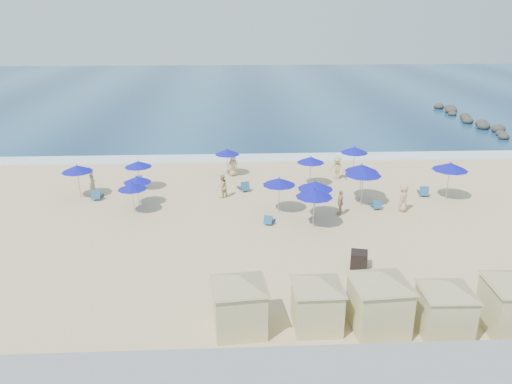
% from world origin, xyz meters
% --- Properties ---
extents(ground, '(160.00, 160.00, 0.00)m').
position_xyz_m(ground, '(0.00, 0.00, 0.00)').
color(ground, '#D6B887').
rests_on(ground, ground).
extents(ocean, '(160.00, 80.00, 0.06)m').
position_xyz_m(ocean, '(0.00, 55.00, 0.03)').
color(ocean, navy).
rests_on(ocean, ground).
extents(surf_line, '(160.00, 2.50, 0.08)m').
position_xyz_m(surf_line, '(0.00, 15.50, 0.04)').
color(surf_line, white).
rests_on(surf_line, ground).
extents(rock_jetty, '(2.56, 26.66, 0.96)m').
position_xyz_m(rock_jetty, '(24.01, 24.90, 0.36)').
color(rock_jetty, '#2B2724').
rests_on(rock_jetty, ground).
extents(trash_bin, '(1.00, 1.00, 0.82)m').
position_xyz_m(trash_bin, '(2.82, -4.35, 0.41)').
color(trash_bin, black).
rests_on(trash_bin, ground).
extents(cabana_0, '(4.32, 4.32, 2.73)m').
position_xyz_m(cabana_0, '(-3.23, -9.28, 1.56)').
color(cabana_0, '#C9C089').
rests_on(cabana_0, ground).
extents(cabana_1, '(4.05, 4.05, 2.54)m').
position_xyz_m(cabana_1, '(-0.12, -9.25, 1.46)').
color(cabana_1, '#C9C089').
rests_on(cabana_1, ground).
extents(cabana_2, '(4.53, 4.53, 2.85)m').
position_xyz_m(cabana_2, '(2.33, -9.48, 1.63)').
color(cabana_2, '#C9C089').
rests_on(cabana_2, ground).
extents(cabana_3, '(4.08, 4.08, 2.56)m').
position_xyz_m(cabana_3, '(4.85, -9.86, 1.47)').
color(cabana_3, '#C9C089').
rests_on(cabana_3, ground).
extents(umbrella_0, '(2.11, 2.11, 2.40)m').
position_xyz_m(umbrella_0, '(-13.94, 6.40, 2.08)').
color(umbrella_0, '#A5A8AD').
rests_on(umbrella_0, ground).
extents(umbrella_1, '(1.82, 1.82, 2.07)m').
position_xyz_m(umbrella_1, '(-9.72, 3.38, 1.80)').
color(umbrella_1, '#A5A8AD').
rests_on(umbrella_1, ground).
extents(umbrella_2, '(1.94, 1.94, 2.21)m').
position_xyz_m(umbrella_2, '(-10.11, 7.82, 1.92)').
color(umbrella_2, '#A5A8AD').
rests_on(umbrella_2, ground).
extents(umbrella_3, '(1.83, 1.83, 2.08)m').
position_xyz_m(umbrella_3, '(-9.63, 4.70, 1.80)').
color(umbrella_3, '#A5A8AD').
rests_on(umbrella_3, ground).
extents(umbrella_4, '(1.92, 1.92, 2.19)m').
position_xyz_m(umbrella_4, '(-3.82, 10.85, 1.90)').
color(umbrella_4, '#A5A8AD').
rests_on(umbrella_4, ground).
extents(umbrella_5, '(2.09, 2.09, 2.38)m').
position_xyz_m(umbrella_5, '(-0.53, 3.08, 2.06)').
color(umbrella_5, '#A5A8AD').
rests_on(umbrella_5, ground).
extents(umbrella_6, '(2.19, 2.19, 2.49)m').
position_xyz_m(umbrella_6, '(1.30, 0.62, 2.16)').
color(umbrella_6, '#A5A8AD').
rests_on(umbrella_6, ground).
extents(umbrella_7, '(2.00, 2.00, 2.28)m').
position_xyz_m(umbrella_7, '(2.23, 8.12, 1.98)').
color(umbrella_7, '#A5A8AD').
rests_on(umbrella_7, ground).
extents(umbrella_8, '(2.28, 2.28, 2.59)m').
position_xyz_m(umbrella_8, '(5.18, 5.07, 2.25)').
color(umbrella_8, '#A5A8AD').
rests_on(umbrella_8, ground).
extents(umbrella_9, '(2.10, 2.10, 2.39)m').
position_xyz_m(umbrella_9, '(5.94, 10.29, 2.07)').
color(umbrella_9, '#A5A8AD').
rests_on(umbrella_9, ground).
extents(umbrella_10, '(2.38, 2.38, 2.70)m').
position_xyz_m(umbrella_10, '(5.03, 4.02, 2.35)').
color(umbrella_10, '#A5A8AD').
rests_on(umbrella_10, ground).
extents(umbrella_11, '(2.37, 2.37, 2.69)m').
position_xyz_m(umbrella_11, '(11.11, 4.86, 2.34)').
color(umbrella_11, '#A5A8AD').
rests_on(umbrella_11, ground).
extents(umbrella_12, '(2.18, 2.18, 2.48)m').
position_xyz_m(umbrella_12, '(1.59, 2.01, 2.15)').
color(umbrella_12, '#A5A8AD').
rests_on(umbrella_12, ground).
extents(beach_chair_0, '(0.67, 1.38, 0.75)m').
position_xyz_m(beach_chair_0, '(-12.72, 6.07, 0.26)').
color(beach_chair_0, '#21517C').
rests_on(beach_chair_0, ground).
extents(beach_chair_1, '(0.53, 1.17, 0.64)m').
position_xyz_m(beach_chair_1, '(-10.40, 9.40, 0.22)').
color(beach_chair_1, '#21517C').
rests_on(beach_chair_1, ground).
extents(beach_chair_2, '(0.98, 1.47, 0.74)m').
position_xyz_m(beach_chair_2, '(-2.66, 7.31, 0.26)').
color(beach_chair_2, '#21517C').
rests_on(beach_chair_2, ground).
extents(beach_chair_3, '(0.83, 1.23, 0.62)m').
position_xyz_m(beach_chair_3, '(-1.27, 1.31, 0.21)').
color(beach_chair_3, '#21517C').
rests_on(beach_chair_3, ground).
extents(beach_chair_4, '(0.57, 1.20, 0.65)m').
position_xyz_m(beach_chair_4, '(5.86, 3.47, 0.23)').
color(beach_chair_4, '#21517C').
rests_on(beach_chair_4, ground).
extents(beach_chair_5, '(0.87, 1.45, 0.75)m').
position_xyz_m(beach_chair_5, '(9.82, 5.72, 0.26)').
color(beach_chair_5, '#21517C').
rests_on(beach_chair_5, ground).
extents(beachgoer_0, '(0.64, 0.79, 1.88)m').
position_xyz_m(beachgoer_0, '(-13.11, 6.67, 0.94)').
color(beachgoer_0, tan).
rests_on(beachgoer_0, ground).
extents(beachgoer_1, '(1.00, 1.01, 1.64)m').
position_xyz_m(beachgoer_1, '(-4.17, 5.95, 0.82)').
color(beachgoer_1, tan).
rests_on(beachgoer_1, ground).
extents(beachgoer_2, '(0.70, 1.03, 1.62)m').
position_xyz_m(beachgoer_2, '(3.30, 2.53, 0.81)').
color(beachgoer_2, tan).
rests_on(beachgoer_2, ground).
extents(beachgoer_3, '(1.33, 1.23, 1.80)m').
position_xyz_m(beachgoer_3, '(4.48, 9.45, 0.90)').
color(beachgoer_3, tan).
rests_on(beachgoer_3, ground).
extents(beachgoer_4, '(1.00, 0.90, 1.72)m').
position_xyz_m(beachgoer_4, '(-3.40, 10.73, 0.86)').
color(beachgoer_4, tan).
rests_on(beachgoer_4, ground).
extents(beachgoer_5, '(0.95, 1.06, 1.81)m').
position_xyz_m(beachgoer_5, '(7.43, 2.89, 0.91)').
color(beachgoer_5, tan).
rests_on(beachgoer_5, ground).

